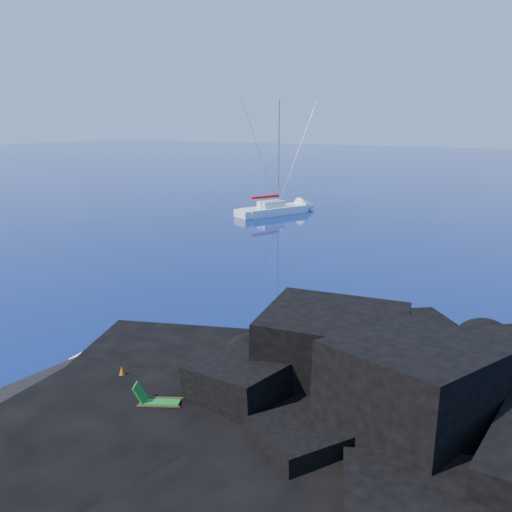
{
  "coord_description": "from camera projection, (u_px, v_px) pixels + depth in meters",
  "views": [
    {
      "loc": [
        16.35,
        -9.74,
        9.58
      ],
      "look_at": [
        1.56,
        14.23,
        2.0
      ],
      "focal_mm": 35.0,
      "sensor_mm": 36.0,
      "label": 1
    }
  ],
  "objects": [
    {
      "name": "ground",
      "position": [
        23.0,
        385.0,
        18.79
      ],
      "size": [
        400.0,
        400.0,
        0.0
      ],
      "primitive_type": "plane",
      "color": "#04143B",
      "rests_on": "ground"
    },
    {
      "name": "headland",
      "position": [
        386.0,
        459.0,
        14.66
      ],
      "size": [
        24.0,
        24.0,
        3.6
      ],
      "primitive_type": null,
      "color": "black",
      "rests_on": "ground"
    },
    {
      "name": "beach",
      "position": [
        117.0,
        414.0,
        16.92
      ],
      "size": [
        9.08,
        6.86,
        0.7
      ],
      "primitive_type": "cube",
      "rotation": [
        0.0,
        0.0,
        -0.1
      ],
      "color": "black",
      "rests_on": "ground"
    },
    {
      "name": "surf_foam",
      "position": [
        209.0,
        365.0,
        20.36
      ],
      "size": [
        10.0,
        8.0,
        0.06
      ],
      "primitive_type": null,
      "color": "white",
      "rests_on": "ground"
    },
    {
      "name": "sailboat",
      "position": [
        275.0,
        214.0,
        53.63
      ],
      "size": [
        6.8,
        11.34,
        11.9
      ],
      "primitive_type": null,
      "rotation": [
        0.0,
        0.0,
        -0.42
      ],
      "color": "white",
      "rests_on": "ground"
    },
    {
      "name": "deck_chair",
      "position": [
        160.0,
        397.0,
        16.36
      ],
      "size": [
        1.61,
        1.29,
        1.02
      ],
      "primitive_type": null,
      "rotation": [
        0.0,
        0.0,
        0.51
      ],
      "color": "#197324",
      "rests_on": "beach"
    },
    {
      "name": "towel",
      "position": [
        118.0,
        411.0,
        16.41
      ],
      "size": [
        1.75,
        0.98,
        0.04
      ],
      "primitive_type": "cube",
      "rotation": [
        0.0,
        0.0,
        0.12
      ],
      "color": "white",
      "rests_on": "beach"
    },
    {
      "name": "sunbather",
      "position": [
        118.0,
        408.0,
        16.38
      ],
      "size": [
        1.62,
        0.58,
        0.22
      ],
      "primitive_type": null,
      "rotation": [
        0.0,
        0.0,
        0.12
      ],
      "color": "tan",
      "rests_on": "towel"
    },
    {
      "name": "marker_cone",
      "position": [
        122.0,
        374.0,
        18.27
      ],
      "size": [
        0.46,
        0.46,
        0.6
      ],
      "primitive_type": "cone",
      "rotation": [
        0.0,
        0.0,
        0.18
      ],
      "color": "#CE510A",
      "rests_on": "beach"
    }
  ]
}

